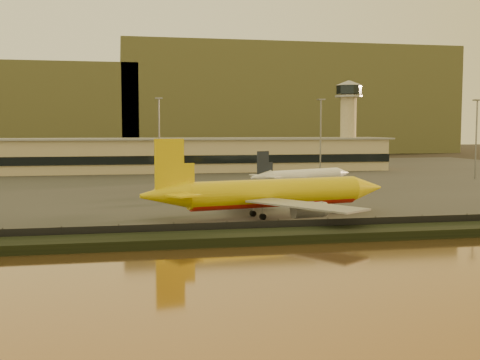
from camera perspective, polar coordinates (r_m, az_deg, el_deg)
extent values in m
plane|color=black|center=(104.97, 0.74, -4.12)|extent=(900.00, 900.00, 0.00)
cube|color=black|center=(88.54, 3.06, -5.37)|extent=(320.00, 7.00, 1.40)
cube|color=#2D2D2D|center=(198.23, -5.03, 0.17)|extent=(320.00, 220.00, 0.20)
cube|color=black|center=(92.25, 2.44, -4.57)|extent=(300.00, 0.05, 2.20)
cube|color=tan|center=(227.62, -5.88, 2.32)|extent=(160.00, 22.00, 12.00)
cube|color=black|center=(216.54, -5.59, 1.93)|extent=(160.00, 0.60, 3.00)
cube|color=gray|center=(227.42, -5.89, 3.91)|extent=(164.00, 24.00, 0.60)
cylinder|color=tan|center=(249.81, 10.21, 4.57)|extent=(6.40, 6.40, 30.00)
cylinder|color=black|center=(250.28, 10.27, 8.40)|extent=(10.40, 10.40, 3.50)
cone|color=gray|center=(250.46, 10.28, 9.03)|extent=(11.20, 11.20, 2.00)
cylinder|color=gray|center=(250.13, 10.27, 7.82)|extent=(11.20, 11.20, 0.80)
cylinder|color=slate|center=(181.76, -7.67, 3.70)|extent=(0.50, 0.50, 25.00)
cube|color=slate|center=(181.94, -7.72, 7.70)|extent=(2.20, 2.20, 0.40)
cylinder|color=slate|center=(189.71, 7.65, 3.75)|extent=(0.50, 0.50, 25.00)
cube|color=slate|center=(189.88, 7.69, 7.58)|extent=(2.20, 2.20, 0.40)
cylinder|color=slate|center=(206.28, 21.48, 3.54)|extent=(0.50, 0.50, 25.00)
cube|color=slate|center=(206.43, 21.59, 7.07)|extent=(2.20, 2.20, 0.40)
cube|color=brown|center=(455.64, 2.86, 7.27)|extent=(220.00, 160.00, 70.00)
cylinder|color=#DEBE0B|center=(110.62, 3.35, -1.15)|extent=(33.90, 11.48, 4.85)
cylinder|color=red|center=(110.72, 3.35, -1.59)|extent=(32.77, 10.25, 3.79)
cone|color=#DEBE0B|center=(120.81, 11.92, -0.73)|extent=(7.37, 6.06, 4.85)
cone|color=#DEBE0B|center=(103.08, -7.18, -1.43)|extent=(9.20, 6.44, 4.85)
cube|color=#DEBE0B|center=(102.88, -6.71, 1.55)|extent=(5.11, 1.41, 8.50)
cube|color=#DEBE0B|center=(108.19, -6.93, -0.93)|extent=(5.16, 5.11, 0.29)
cube|color=#DEBE0B|center=(98.94, -5.38, -1.46)|extent=(6.33, 6.31, 0.29)
cube|color=gray|center=(122.01, 0.27, -0.97)|extent=(10.24, 21.84, 0.29)
cylinder|color=gray|center=(120.24, 1.88, -1.70)|extent=(6.02, 3.74, 2.67)
cube|color=gray|center=(98.92, 6.18, -2.39)|extent=(17.05, 21.12, 0.29)
cylinder|color=gray|center=(102.95, 6.46, -2.86)|extent=(6.02, 3.74, 2.67)
cylinder|color=black|center=(117.32, 8.98, -2.86)|extent=(1.22, 1.05, 1.07)
cylinder|color=slate|center=(117.25, 8.98, -2.59)|extent=(0.19, 0.19, 2.18)
cylinder|color=black|center=(107.68, 2.18, -3.50)|extent=(1.22, 1.05, 1.07)
cylinder|color=slate|center=(107.60, 2.18, -3.21)|extent=(0.19, 0.19, 2.18)
cylinder|color=black|center=(111.61, 1.23, -3.20)|extent=(1.22, 1.05, 1.07)
cylinder|color=slate|center=(111.53, 1.23, -2.91)|extent=(0.19, 0.19, 2.18)
cylinder|color=white|center=(167.67, 6.16, 0.45)|extent=(23.93, 13.40, 3.44)
cylinder|color=gray|center=(167.72, 6.16, 0.24)|extent=(22.99, 12.43, 2.68)
cone|color=white|center=(177.88, 9.70, 0.66)|extent=(5.80, 5.12, 3.44)
cone|color=white|center=(157.73, 1.99, 0.28)|extent=(7.05, 5.70, 3.44)
cube|color=black|center=(157.89, 2.19, 1.66)|extent=(3.55, 1.82, 6.01)
cube|color=white|center=(161.26, 1.63, 0.48)|extent=(3.79, 3.63, 0.21)
cube|color=white|center=(155.89, 3.17, 0.32)|extent=(4.74, 4.73, 0.21)
cube|color=gray|center=(174.38, 3.91, 0.44)|extent=(5.49, 15.66, 0.21)
cylinder|color=gray|center=(173.80, 4.84, 0.11)|extent=(4.54, 3.43, 1.89)
cube|color=gray|center=(160.38, 8.24, 0.01)|extent=(14.53, 14.12, 0.21)
cylinder|color=gray|center=(163.31, 8.10, -0.24)|extent=(4.54, 3.43, 1.89)
cylinder|color=black|center=(174.37, 8.46, -0.36)|extent=(0.94, 0.86, 0.76)
cylinder|color=slate|center=(174.33, 8.46, -0.23)|extent=(0.18, 0.18, 1.55)
cylinder|color=black|center=(165.06, 5.85, -0.63)|extent=(0.94, 0.86, 0.76)
cylinder|color=slate|center=(165.02, 5.85, -0.49)|extent=(0.18, 0.18, 1.55)
cylinder|color=black|center=(167.37, 5.14, -0.54)|extent=(0.94, 0.86, 0.76)
cylinder|color=slate|center=(167.33, 5.15, -0.41)|extent=(0.18, 0.18, 1.55)
cube|color=#DEBE0B|center=(135.09, 5.48, -1.61)|extent=(4.75, 3.51, 1.95)
cube|color=white|center=(134.30, -4.61, -1.65)|extent=(4.58, 3.29, 1.88)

